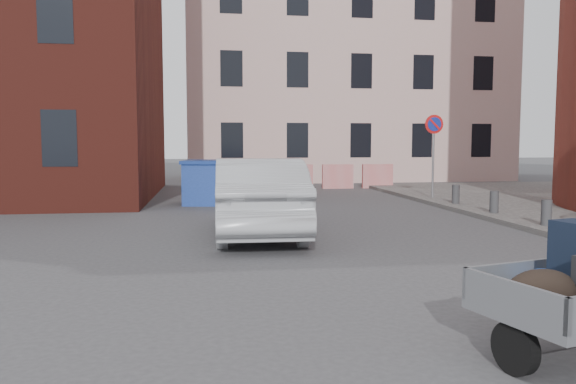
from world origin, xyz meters
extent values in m
plane|color=#38383A|center=(0.00, 0.00, 0.00)|extent=(120.00, 120.00, 0.00)
cube|color=beige|center=(6.00, 22.00, 7.00)|extent=(16.00, 8.00, 14.00)
cylinder|color=gray|center=(6.00, 9.50, 1.42)|extent=(0.07, 0.07, 2.60)
cylinder|color=red|center=(6.00, 9.48, 2.47)|extent=(0.60, 0.03, 0.60)
cylinder|color=navy|center=(6.00, 9.46, 2.47)|extent=(0.44, 0.03, 0.44)
cylinder|color=#3A3A3D|center=(6.00, 3.40, 0.40)|extent=(0.22, 0.22, 0.55)
cylinder|color=#3A3A3D|center=(6.00, 5.60, 0.40)|extent=(0.22, 0.22, 0.55)
cylinder|color=#3A3A3D|center=(6.00, 7.80, 0.40)|extent=(0.22, 0.22, 0.55)
cube|color=red|center=(2.50, 15.00, 0.50)|extent=(1.30, 0.18, 1.00)
cube|color=red|center=(4.20, 15.00, 0.50)|extent=(1.30, 0.18, 1.00)
cube|color=red|center=(5.90, 15.00, 0.50)|extent=(1.30, 0.18, 1.00)
cylinder|color=black|center=(1.28, -3.46, 0.22)|extent=(0.21, 0.45, 0.44)
cube|color=slate|center=(1.22, -3.47, 0.64)|extent=(0.33, 1.07, 0.28)
cube|color=slate|center=(1.84, -2.76, 0.64)|extent=(1.56, 0.46, 0.28)
cube|color=slate|center=(1.74, -2.40, 0.40)|extent=(0.26, 0.70, 0.06)
ellipsoid|color=black|center=(1.50, -3.45, 0.68)|extent=(0.67, 0.50, 0.36)
ellipsoid|color=blue|center=(1.83, -2.94, 0.62)|extent=(0.43, 0.38, 0.24)
cube|color=#213F9D|center=(-0.25, 9.75, 0.62)|extent=(3.31, 2.00, 1.24)
cube|color=navy|center=(-0.25, 9.75, 1.30)|extent=(3.43, 2.12, 0.10)
imported|color=#A6A9AD|center=(-0.14, 3.77, 0.79)|extent=(1.79, 4.81, 1.57)
camera|label=1|loc=(-1.18, -7.55, 1.88)|focal=35.00mm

